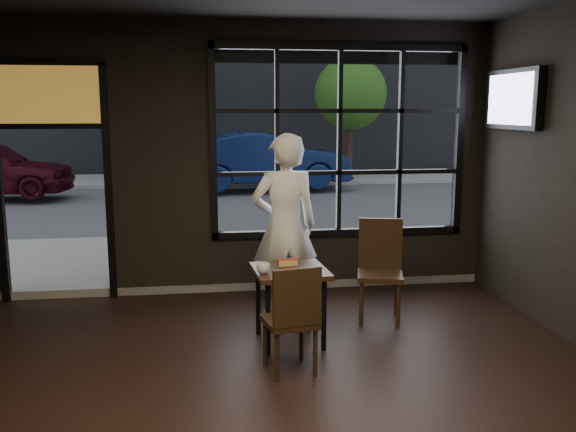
{
  "coord_description": "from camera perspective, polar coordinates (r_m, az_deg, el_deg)",
  "views": [
    {
      "loc": [
        -0.41,
        -3.65,
        2.2
      ],
      "look_at": [
        0.4,
        2.2,
        1.15
      ],
      "focal_mm": 38.0,
      "sensor_mm": 36.0,
      "label": 1
    }
  ],
  "objects": [
    {
      "name": "window_frame",
      "position": [
        7.35,
        4.83,
        6.92
      ],
      "size": [
        3.06,
        0.12,
        2.28
      ],
      "primitive_type": "cube",
      "color": "black",
      "rests_on": "ground"
    },
    {
      "name": "stained_transom",
      "position": [
        7.35,
        -21.55,
        10.55
      ],
      "size": [
        1.2,
        0.06,
        0.7
      ],
      "primitive_type": "cube",
      "color": "orange",
      "rests_on": "ground"
    },
    {
      "name": "street_asphalt",
      "position": [
        27.75,
        -7.05,
        5.41
      ],
      "size": [
        60.0,
        41.0,
        0.04
      ],
      "primitive_type": "cube",
      "color": "#545456",
      "rests_on": "ground"
    },
    {
      "name": "cafe_table",
      "position": [
        5.81,
        0.18,
        -8.36
      ],
      "size": [
        0.72,
        0.72,
        0.73
      ],
      "primitive_type": "cube",
      "rotation": [
        0.0,
        0.0,
        0.08
      ],
      "color": "black",
      "rests_on": "floor"
    },
    {
      "name": "chair_near",
      "position": [
        5.16,
        0.16,
        -9.5
      ],
      "size": [
        0.48,
        0.48,
        0.94
      ],
      "primitive_type": "cube",
      "rotation": [
        0.0,
        0.0,
        3.34
      ],
      "color": "black",
      "rests_on": "floor"
    },
    {
      "name": "chair_window",
      "position": [
        6.4,
        8.61,
        -5.2
      ],
      "size": [
        0.56,
        0.56,
        1.06
      ],
      "primitive_type": "cube",
      "rotation": [
        0.0,
        0.0,
        -0.27
      ],
      "color": "black",
      "rests_on": "floor"
    },
    {
      "name": "man",
      "position": [
        6.4,
        -0.31,
        -0.98
      ],
      "size": [
        0.76,
        0.55,
        1.95
      ],
      "primitive_type": "imported",
      "rotation": [
        0.0,
        0.0,
        3.27
      ],
      "color": "white",
      "rests_on": "floor"
    },
    {
      "name": "hotdog",
      "position": [
        5.81,
        -0.03,
        -4.36
      ],
      "size": [
        0.2,
        0.09,
        0.06
      ],
      "primitive_type": null,
      "rotation": [
        0.0,
        0.0,
        0.05
      ],
      "color": "tan",
      "rests_on": "cafe_table"
    },
    {
      "name": "cup",
      "position": [
        5.53,
        -2.32,
        -4.92
      ],
      "size": [
        0.13,
        0.13,
        0.1
      ],
      "primitive_type": "imported",
      "rotation": [
        0.0,
        0.0,
        0.1
      ],
      "color": "silver",
      "rests_on": "cafe_table"
    },
    {
      "name": "tv",
      "position": [
        7.14,
        20.35,
        10.21
      ],
      "size": [
        0.12,
        1.1,
        0.64
      ],
      "primitive_type": "cube",
      "color": "black",
      "rests_on": "wall_right"
    },
    {
      "name": "navy_car",
      "position": [
        16.28,
        -2.17,
        5.26
      ],
      "size": [
        4.58,
        1.93,
        1.47
      ],
      "primitive_type": "imported",
      "rotation": [
        0.0,
        0.0,
        1.66
      ],
      "color": "#0C1840",
      "rests_on": "street_asphalt"
    },
    {
      "name": "tree_left",
      "position": [
        18.65,
        -13.02,
        12.14
      ],
      "size": [
        2.46,
        2.46,
        4.2
      ],
      "color": "#332114",
      "rests_on": "street_asphalt"
    },
    {
      "name": "tree_right",
      "position": [
        18.8,
        5.86,
        11.29
      ],
      "size": [
        2.18,
        2.18,
        3.71
      ],
      "color": "#332114",
      "rests_on": "street_asphalt"
    }
  ]
}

